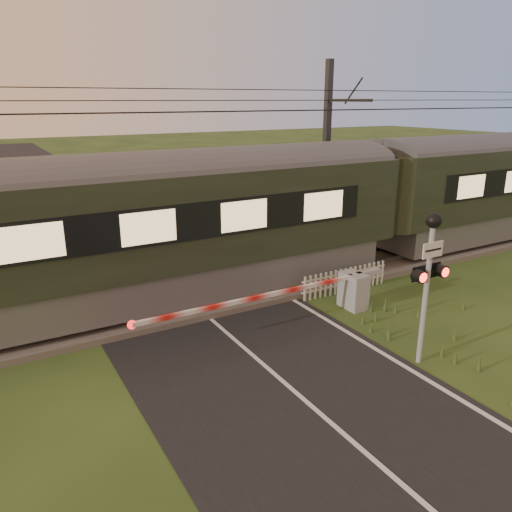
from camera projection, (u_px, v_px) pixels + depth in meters
ground at (314, 409)px, 9.82m from camera, size 160.00×160.00×0.00m
road at (322, 415)px, 9.63m from camera, size 6.00×140.00×0.03m
track_bed at (188, 298)px, 15.17m from camera, size 140.00×3.40×0.39m
overhead_wires at (179, 103)px, 13.47m from camera, size 120.00×0.62×0.62m
train at (371, 200)px, 17.89m from camera, size 44.72×3.08×4.17m
boom_gate at (342, 291)px, 14.24m from camera, size 7.56×0.81×1.08m
crossing_signal at (429, 262)px, 10.86m from camera, size 0.90×0.36×3.55m
picket_fence at (345, 280)px, 15.67m from camera, size 3.29×0.07×0.79m
catenary_mast at (327, 156)px, 19.15m from camera, size 0.23×2.46×7.24m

